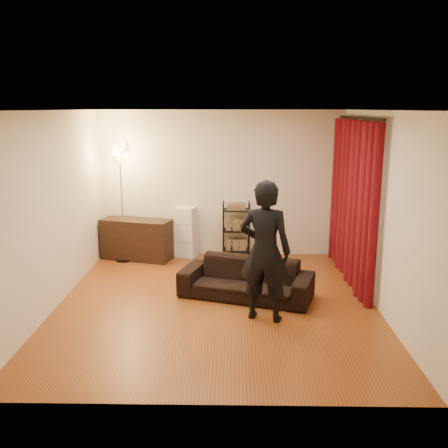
{
  "coord_description": "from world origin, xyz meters",
  "views": [
    {
      "loc": [
        0.23,
        -6.68,
        2.73
      ],
      "look_at": [
        0.1,
        0.3,
        1.1
      ],
      "focal_mm": 40.0,
      "sensor_mm": 36.0,
      "label": 1
    }
  ],
  "objects_px": {
    "wire_shelf": "(236,230)",
    "floor_lamp": "(122,204)",
    "media_cabinet": "(137,239)",
    "sofa": "(246,279)",
    "person": "(265,251)",
    "storage_boxes": "(186,232)"
  },
  "relations": [
    {
      "from": "sofa",
      "to": "media_cabinet",
      "type": "height_order",
      "value": "media_cabinet"
    },
    {
      "from": "person",
      "to": "storage_boxes",
      "type": "height_order",
      "value": "person"
    },
    {
      "from": "storage_boxes",
      "to": "sofa",
      "type": "bearing_deg",
      "value": -62.57
    },
    {
      "from": "storage_boxes",
      "to": "wire_shelf",
      "type": "height_order",
      "value": "wire_shelf"
    },
    {
      "from": "person",
      "to": "media_cabinet",
      "type": "bearing_deg",
      "value": -33.68
    },
    {
      "from": "sofa",
      "to": "storage_boxes",
      "type": "bearing_deg",
      "value": 135.03
    },
    {
      "from": "media_cabinet",
      "to": "wire_shelf",
      "type": "xyz_separation_m",
      "value": [
        1.83,
        0.11,
        0.15
      ]
    },
    {
      "from": "person",
      "to": "floor_lamp",
      "type": "relative_size",
      "value": 0.88
    },
    {
      "from": "floor_lamp",
      "to": "wire_shelf",
      "type": "bearing_deg",
      "value": 6.4
    },
    {
      "from": "person",
      "to": "storage_boxes",
      "type": "bearing_deg",
      "value": -48.6
    },
    {
      "from": "storage_boxes",
      "to": "wire_shelf",
      "type": "relative_size",
      "value": 0.91
    },
    {
      "from": "storage_boxes",
      "to": "floor_lamp",
      "type": "distance_m",
      "value": 1.29
    },
    {
      "from": "sofa",
      "to": "floor_lamp",
      "type": "bearing_deg",
      "value": 158.42
    },
    {
      "from": "sofa",
      "to": "floor_lamp",
      "type": "relative_size",
      "value": 0.91
    },
    {
      "from": "storage_boxes",
      "to": "floor_lamp",
      "type": "relative_size",
      "value": 0.45
    },
    {
      "from": "media_cabinet",
      "to": "floor_lamp",
      "type": "bearing_deg",
      "value": -136.26
    },
    {
      "from": "floor_lamp",
      "to": "media_cabinet",
      "type": "bearing_deg",
      "value": 28.54
    },
    {
      "from": "media_cabinet",
      "to": "wire_shelf",
      "type": "relative_size",
      "value": 1.22
    },
    {
      "from": "media_cabinet",
      "to": "wire_shelf",
      "type": "bearing_deg",
      "value": 18.71
    },
    {
      "from": "storage_boxes",
      "to": "floor_lamp",
      "type": "bearing_deg",
      "value": -166.73
    },
    {
      "from": "sofa",
      "to": "media_cabinet",
      "type": "xyz_separation_m",
      "value": [
        -1.97,
        1.9,
        0.09
      ]
    },
    {
      "from": "wire_shelf",
      "to": "floor_lamp",
      "type": "bearing_deg",
      "value": -176.38
    }
  ]
}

